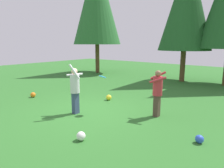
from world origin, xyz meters
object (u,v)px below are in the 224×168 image
(person_catcher, at_px, (157,89))
(frisbee, at_px, (103,77))
(ball_yellow, at_px, (109,97))
(tree_center, at_px, (187,2))
(person_thrower, at_px, (75,87))
(ball_white, at_px, (81,136))
(ball_orange, at_px, (33,95))
(ball_blue, at_px, (199,139))
(tree_far_left, at_px, (97,1))

(person_catcher, relative_size, frisbee, 4.53)
(person_catcher, bearing_deg, ball_yellow, -37.35)
(frisbee, distance_m, tree_center, 9.22)
(person_thrower, relative_size, ball_white, 7.52)
(person_catcher, xyz_separation_m, frisbee, (-1.82, -0.88, 0.38))
(person_thrower, distance_m, ball_orange, 3.54)
(ball_orange, xyz_separation_m, ball_blue, (7.76, 0.25, -0.01))
(ball_blue, bearing_deg, frisbee, 175.89)
(ball_white, bearing_deg, ball_orange, 162.71)
(frisbee, relative_size, ball_white, 1.47)
(person_catcher, relative_size, tree_far_left, 0.17)
(ball_yellow, xyz_separation_m, ball_blue, (4.56, -1.70, -0.02))
(ball_yellow, relative_size, tree_center, 0.03)
(ball_white, xyz_separation_m, tree_far_left, (-8.73, 9.98, 6.02))
(person_thrower, distance_m, tree_far_left, 12.17)
(person_thrower, xyz_separation_m, ball_orange, (-3.42, 0.24, -0.90))
(frisbee, relative_size, ball_yellow, 1.45)
(person_catcher, xyz_separation_m, ball_blue, (1.84, -1.14, -0.88))
(person_thrower, relative_size, ball_orange, 7.59)
(ball_orange, height_order, tree_far_left, tree_far_left)
(frisbee, xyz_separation_m, ball_yellow, (-0.91, 1.43, -1.25))
(ball_orange, bearing_deg, tree_center, 65.77)
(ball_white, bearing_deg, person_catcher, 76.85)
(ball_orange, bearing_deg, person_catcher, 13.20)
(ball_orange, relative_size, tree_center, 0.03)
(ball_yellow, bearing_deg, tree_far_left, 136.33)
(ball_orange, bearing_deg, tree_far_left, 112.77)
(person_catcher, xyz_separation_m, tree_far_left, (-9.43, 6.96, 5.15))
(frisbee, relative_size, tree_far_left, 0.04)
(person_thrower, relative_size, frisbee, 5.11)
(person_thrower, xyz_separation_m, frisbee, (0.69, 0.76, 0.36))
(person_catcher, relative_size, ball_white, 6.67)
(person_catcher, relative_size, ball_yellow, 6.54)
(tree_far_left, bearing_deg, person_thrower, -51.14)
(person_thrower, distance_m, ball_yellow, 2.38)
(ball_white, xyz_separation_m, ball_blue, (2.54, 1.88, -0.01))
(ball_white, relative_size, ball_blue, 1.12)
(person_thrower, height_order, ball_orange, person_thrower)
(ball_yellow, height_order, ball_orange, ball_yellow)
(frisbee, bearing_deg, person_thrower, -132.47)
(tree_center, bearing_deg, ball_white, -83.40)
(ball_yellow, relative_size, ball_white, 1.02)
(frisbee, bearing_deg, ball_yellow, 122.34)
(frisbee, bearing_deg, tree_far_left, 134.18)
(person_catcher, height_order, ball_blue, person_catcher)
(person_catcher, xyz_separation_m, ball_white, (-0.70, -3.02, -0.87))
(tree_center, bearing_deg, person_thrower, -93.67)
(tree_far_left, bearing_deg, person_catcher, -36.43)
(frisbee, distance_m, ball_white, 2.72)
(person_thrower, bearing_deg, ball_orange, 128.41)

